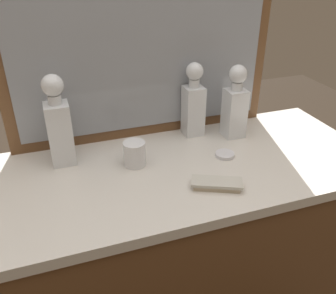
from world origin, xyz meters
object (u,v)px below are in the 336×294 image
Objects in this scene: crystal_decanter_right at (193,107)px; crystal_tumbler_left at (135,155)px; crystal_decanter_center at (235,109)px; silver_brush_far_right at (217,184)px; porcelain_dish at (225,155)px; crystal_decanter_far_right at (59,129)px.

crystal_decanter_right is 0.32m from crystal_tumbler_left.
crystal_decanter_center is 0.42m from crystal_tumbler_left.
silver_brush_far_right is (-0.21, -0.29, -0.10)m from crystal_decanter_center.
crystal_decanter_center is 0.37m from silver_brush_far_right.
crystal_decanter_right is 0.23m from porcelain_dish.
crystal_decanter_center is at bearing 11.67° from crystal_tumbler_left.
crystal_decanter_center is 4.16× the size of porcelain_dish.
crystal_decanter_right is at bearing 101.22° from porcelain_dish.
crystal_decanter_right is 0.38m from silver_brush_far_right.
crystal_decanter_far_right is at bearing 156.74° from crystal_tumbler_left.
crystal_decanter_right reaches higher than porcelain_dish.
crystal_tumbler_left is at bearing 133.74° from silver_brush_far_right.
silver_brush_far_right is (0.20, -0.21, -0.02)m from crystal_tumbler_left.
crystal_decanter_center reaches higher than silver_brush_far_right.
crystal_tumbler_left is at bearing -23.26° from crystal_decanter_far_right.
porcelain_dish is at bearing 55.59° from silver_brush_far_right.
silver_brush_far_right is at bearing -46.26° from crystal_tumbler_left.
crystal_tumbler_left is (-0.41, -0.08, -0.07)m from crystal_decanter_center.
crystal_decanter_center is at bearing 54.49° from silver_brush_far_right.
crystal_decanter_far_right reaches higher than porcelain_dish.
crystal_decanter_right is (-0.14, 0.06, 0.00)m from crystal_decanter_center.
crystal_decanter_right reaches higher than crystal_tumbler_left.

